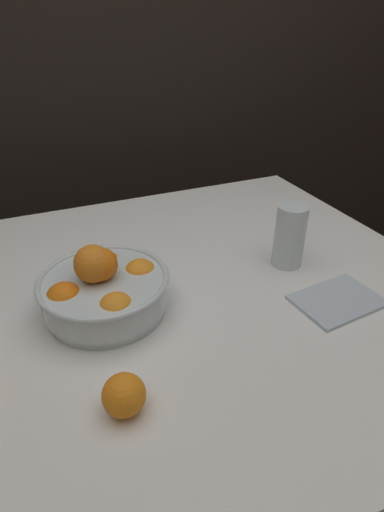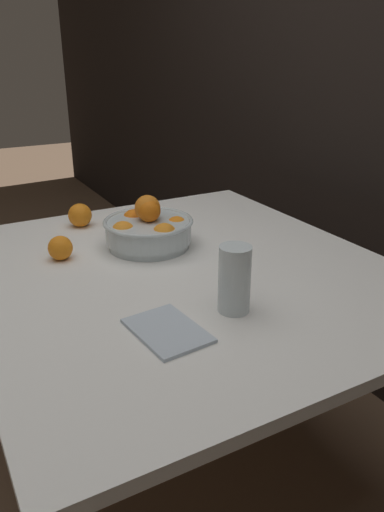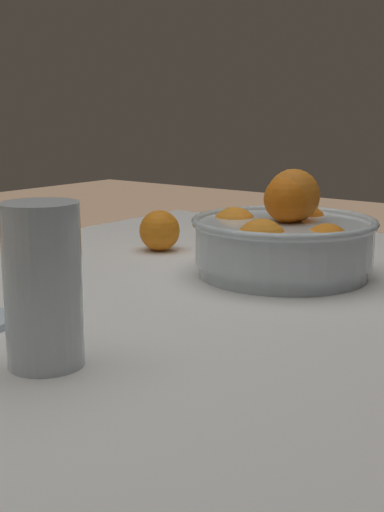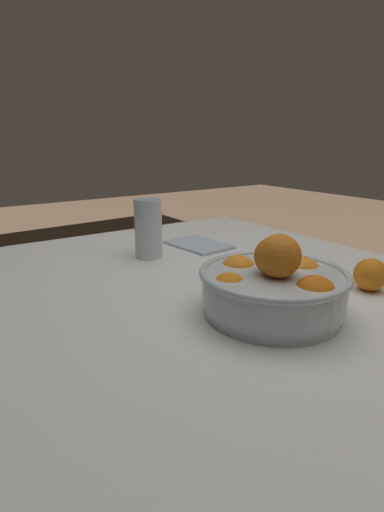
{
  "view_description": "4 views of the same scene",
  "coord_description": "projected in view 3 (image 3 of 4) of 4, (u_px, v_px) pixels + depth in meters",
  "views": [
    {
      "loc": [
        -0.28,
        -0.69,
        1.25
      ],
      "look_at": [
        0.02,
        0.01,
        0.79
      ],
      "focal_mm": 28.0,
      "sensor_mm": 36.0,
      "label": 1
    },
    {
      "loc": [
        1.1,
        -0.57,
        1.27
      ],
      "look_at": [
        0.08,
        -0.01,
        0.78
      ],
      "focal_mm": 35.0,
      "sensor_mm": 36.0,
      "label": 2
    },
    {
      "loc": [
        0.69,
        0.49,
        0.96
      ],
      "look_at": [
        0.01,
        -0.03,
        0.77
      ],
      "focal_mm": 50.0,
      "sensor_mm": 36.0,
      "label": 3
    },
    {
      "loc": [
        -0.65,
        0.48,
        1.02
      ],
      "look_at": [
        0.04,
        0.01,
        0.77
      ],
      "focal_mm": 28.0,
      "sensor_mm": 36.0,
      "label": 4
    }
  ],
  "objects": [
    {
      "name": "juice_glass",
      "position": [
        43.0,
        293.0,
        0.66
      ],
      "size": [
        0.07,
        0.07,
        0.16
      ],
      "color": "#F4A314",
      "rests_on": "dining_table"
    },
    {
      "name": "orange_loose_near_bowl",
      "position": [
        160.0,
        231.0,
        1.2
      ],
      "size": [
        0.07,
        0.07,
        0.07
      ],
      "primitive_type": "sphere",
      "color": "orange",
      "rests_on": "dining_table"
    },
    {
      "name": "orange_loose_front",
      "position": [
        301.0,
        217.0,
        1.31
      ],
      "size": [
        0.08,
        0.08,
        0.08
      ],
      "primitive_type": "sphere",
      "color": "orange",
      "rests_on": "dining_table"
    },
    {
      "name": "fruit_bowl",
      "position": [
        283.0,
        239.0,
        1.02
      ],
      "size": [
        0.27,
        0.27,
        0.15
      ],
      "color": "silver",
      "rests_on": "dining_table"
    },
    {
      "name": "dining_table",
      "position": [
        215.0,
        356.0,
        0.9
      ],
      "size": [
        1.21,
        1.09,
        0.71
      ],
      "color": "white",
      "rests_on": "ground_plane"
    }
  ]
}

